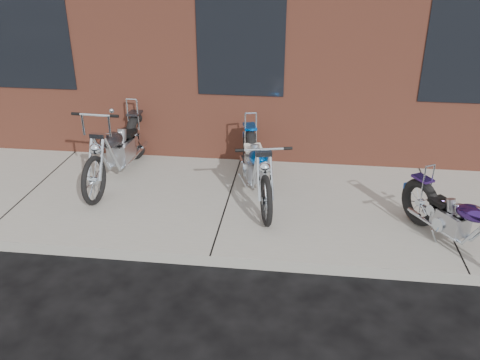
# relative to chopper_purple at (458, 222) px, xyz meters

# --- Properties ---
(ground) EXTENTS (120.00, 120.00, 0.00)m
(ground) POSITION_rel_chopper_purple_xyz_m (-2.95, -0.56, -0.51)
(ground) COLOR black
(ground) RESTS_ON ground
(sidewalk) EXTENTS (22.00, 3.00, 0.15)m
(sidewalk) POSITION_rel_chopper_purple_xyz_m (-2.95, 0.94, -0.44)
(sidewalk) COLOR #9F9C94
(sidewalk) RESTS_ON ground
(chopper_purple) EXTENTS (1.12, 1.77, 1.13)m
(chopper_purple) POSITION_rel_chopper_purple_xyz_m (0.00, 0.00, 0.00)
(chopper_purple) COLOR black
(chopper_purple) RESTS_ON sidewalk
(chopper_blue) EXTENTS (0.78, 2.36, 1.04)m
(chopper_blue) POSITION_rel_chopper_purple_xyz_m (-2.55, 1.17, 0.07)
(chopper_blue) COLOR black
(chopper_blue) RESTS_ON sidewalk
(chopper_third) EXTENTS (0.61, 2.48, 1.26)m
(chopper_third) POSITION_rel_chopper_purple_xyz_m (-4.77, 1.52, 0.08)
(chopper_third) COLOR black
(chopper_third) RESTS_ON sidewalk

